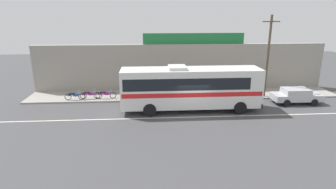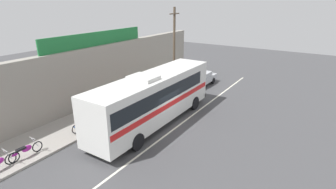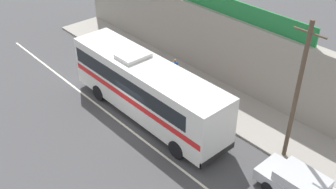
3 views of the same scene
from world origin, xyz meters
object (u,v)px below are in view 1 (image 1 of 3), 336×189
(parked_car, at_px, (296,95))
(motorcycle_red, at_px, (147,94))
(intercity_bus, at_px, (190,86))
(pedestrian_far_right, at_px, (166,86))
(motorcycle_green, at_px, (74,96))
(motorcycle_purple, at_px, (90,94))
(motorcycle_orange, at_px, (105,94))
(utility_pole, at_px, (268,56))

(parked_car, distance_m, motorcycle_red, 13.54)
(intercity_bus, bearing_deg, pedestrian_far_right, 113.34)
(motorcycle_green, bearing_deg, motorcycle_red, 1.53)
(motorcycle_purple, bearing_deg, motorcycle_red, -1.01)
(intercity_bus, height_order, parked_car, intercity_bus)
(motorcycle_purple, distance_m, motorcycle_red, 5.39)
(parked_car, height_order, pedestrian_far_right, pedestrian_far_right)
(motorcycle_red, bearing_deg, pedestrian_far_right, 19.05)
(parked_car, xyz_separation_m, motorcycle_purple, (-18.76, 2.19, -0.17))
(intercity_bus, distance_m, motorcycle_orange, 8.29)
(motorcycle_green, bearing_deg, pedestrian_far_right, 5.43)
(utility_pole, bearing_deg, intercity_bus, -158.32)
(motorcycle_orange, distance_m, motorcycle_red, 3.92)
(parked_car, height_order, motorcycle_red, parked_car)
(utility_pole, distance_m, pedestrian_far_right, 9.88)
(motorcycle_purple, bearing_deg, motorcycle_green, -168.26)
(motorcycle_red, bearing_deg, motorcycle_green, -178.47)
(intercity_bus, bearing_deg, motorcycle_purple, 159.31)
(motorcycle_orange, height_order, motorcycle_purple, same)
(motorcycle_purple, relative_size, motorcycle_green, 1.02)
(intercity_bus, height_order, motorcycle_green, intercity_bus)
(pedestrian_far_right, bearing_deg, parked_car, -13.27)
(utility_pole, relative_size, motorcycle_green, 4.08)
(motorcycle_red, distance_m, motorcycle_green, 6.71)
(parked_car, xyz_separation_m, motorcycle_green, (-20.08, 1.91, -0.17))
(intercity_bus, bearing_deg, utility_pole, 21.68)
(parked_car, xyz_separation_m, motorcycle_orange, (-17.30, 2.16, -0.17))
(utility_pole, xyz_separation_m, pedestrian_far_right, (-9.39, 0.84, -2.98))
(motorcycle_orange, xyz_separation_m, motorcycle_red, (3.92, -0.07, 0.00))
(motorcycle_purple, bearing_deg, intercity_bus, -20.69)
(intercity_bus, distance_m, motorcycle_red, 5.03)
(utility_pole, bearing_deg, parked_car, -41.17)
(pedestrian_far_right, bearing_deg, motorcycle_green, -174.57)
(intercity_bus, distance_m, pedestrian_far_right, 4.36)
(utility_pole, height_order, motorcycle_red, utility_pole)
(intercity_bus, xyz_separation_m, motorcycle_purple, (-8.90, 3.36, -1.50))
(parked_car, xyz_separation_m, pedestrian_far_right, (-11.54, 2.72, 0.35))
(intercity_bus, height_order, pedestrian_far_right, intercity_bus)
(intercity_bus, relative_size, motorcycle_purple, 6.02)
(motorcycle_purple, bearing_deg, pedestrian_far_right, 4.26)
(parked_car, distance_m, motorcycle_purple, 18.89)
(parked_car, distance_m, motorcycle_orange, 17.43)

